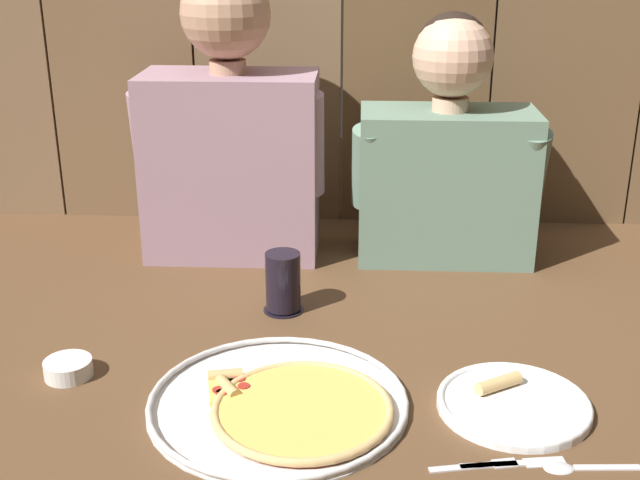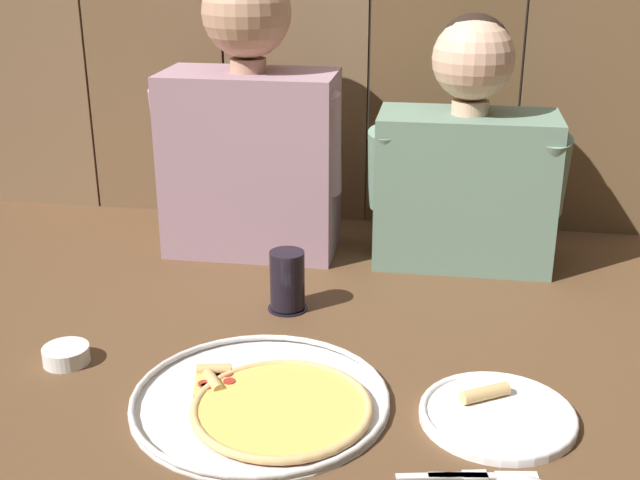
% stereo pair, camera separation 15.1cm
% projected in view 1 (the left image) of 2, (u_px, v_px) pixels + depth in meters
% --- Properties ---
extents(ground_plane, '(3.20, 3.20, 0.00)m').
position_uv_depth(ground_plane, '(330.00, 353.00, 1.48)').
color(ground_plane, brown).
extents(pizza_tray, '(0.42, 0.42, 0.03)m').
position_uv_depth(pizza_tray, '(286.00, 404.00, 1.31)').
color(pizza_tray, silver).
rests_on(pizza_tray, ground).
extents(dinner_plate, '(0.25, 0.25, 0.03)m').
position_uv_depth(dinner_plate, '(513.00, 403.00, 1.31)').
color(dinner_plate, white).
rests_on(dinner_plate, ground).
extents(drinking_glass, '(0.08, 0.08, 0.12)m').
position_uv_depth(drinking_glass, '(283.00, 283.00, 1.62)').
color(drinking_glass, black).
rests_on(drinking_glass, ground).
extents(dipping_bowl, '(0.08, 0.08, 0.03)m').
position_uv_depth(dipping_bowl, '(68.00, 367.00, 1.40)').
color(dipping_bowl, white).
rests_on(dipping_bowl, ground).
extents(table_fork, '(0.13, 0.04, 0.01)m').
position_uv_depth(table_fork, '(478.00, 465.00, 1.17)').
color(table_fork, silver).
rests_on(table_fork, ground).
extents(table_knife, '(0.16, 0.04, 0.01)m').
position_uv_depth(table_knife, '(514.00, 463.00, 1.18)').
color(table_knife, silver).
rests_on(table_knife, ground).
extents(table_spoon, '(0.14, 0.03, 0.01)m').
position_uv_depth(table_spoon, '(575.00, 466.00, 1.17)').
color(table_spoon, silver).
rests_on(table_spoon, ground).
extents(diner_left, '(0.43, 0.21, 0.65)m').
position_uv_depth(diner_left, '(230.00, 124.00, 1.84)').
color(diner_left, gray).
rests_on(diner_left, ground).
extents(diner_right, '(0.43, 0.21, 0.55)m').
position_uv_depth(diner_right, '(448.00, 152.00, 1.83)').
color(diner_right, slate).
rests_on(diner_right, ground).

